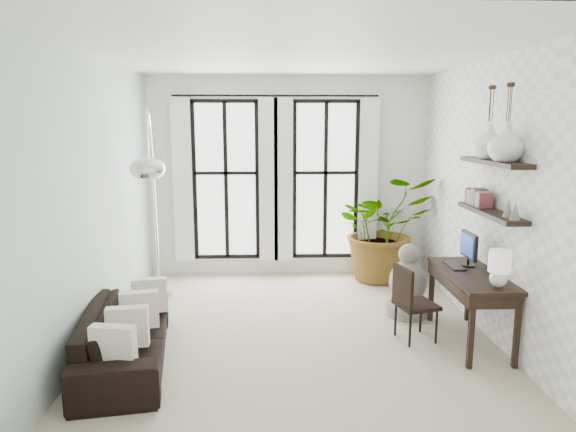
{
  "coord_description": "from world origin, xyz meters",
  "views": [
    {
      "loc": [
        -0.3,
        -5.75,
        2.47
      ],
      "look_at": [
        -0.08,
        0.3,
        1.36
      ],
      "focal_mm": 32.0,
      "sensor_mm": 36.0,
      "label": 1
    }
  ],
  "objects_px": {
    "desk_chair": "(410,299)",
    "desk": "(473,280)",
    "buddha": "(408,286)",
    "plant": "(382,228)",
    "arc_lamp": "(150,160)",
    "sofa": "(125,337)"
  },
  "relations": [
    {
      "from": "desk_chair",
      "to": "arc_lamp",
      "type": "distance_m",
      "value": 3.41
    },
    {
      "from": "plant",
      "to": "arc_lamp",
      "type": "relative_size",
      "value": 0.64
    },
    {
      "from": "sofa",
      "to": "desk",
      "type": "distance_m",
      "value": 3.79
    },
    {
      "from": "desk_chair",
      "to": "arc_lamp",
      "type": "bearing_deg",
      "value": 154.2
    },
    {
      "from": "buddha",
      "to": "plant",
      "type": "bearing_deg",
      "value": 90.12
    },
    {
      "from": "desk_chair",
      "to": "buddha",
      "type": "height_order",
      "value": "buddha"
    },
    {
      "from": "buddha",
      "to": "desk_chair",
      "type": "bearing_deg",
      "value": -102.97
    },
    {
      "from": "desk",
      "to": "arc_lamp",
      "type": "xyz_separation_m",
      "value": [
        -3.64,
        0.71,
        1.28
      ]
    },
    {
      "from": "plant",
      "to": "buddha",
      "type": "bearing_deg",
      "value": -89.88
    },
    {
      "from": "sofa",
      "to": "plant",
      "type": "bearing_deg",
      "value": -58.07
    },
    {
      "from": "desk_chair",
      "to": "desk",
      "type": "bearing_deg",
      "value": -25.27
    },
    {
      "from": "plant",
      "to": "desk",
      "type": "relative_size",
      "value": 1.21
    },
    {
      "from": "plant",
      "to": "desk_chair",
      "type": "relative_size",
      "value": 1.91
    },
    {
      "from": "plant",
      "to": "desk",
      "type": "xyz_separation_m",
      "value": [
        0.48,
        -2.47,
        -0.08
      ]
    },
    {
      "from": "desk_chair",
      "to": "sofa",
      "type": "bearing_deg",
      "value": 174.06
    },
    {
      "from": "arc_lamp",
      "to": "buddha",
      "type": "distance_m",
      "value": 3.57
    },
    {
      "from": "plant",
      "to": "desk_chair",
      "type": "height_order",
      "value": "plant"
    },
    {
      "from": "sofa",
      "to": "buddha",
      "type": "height_order",
      "value": "buddha"
    },
    {
      "from": "desk",
      "to": "desk_chair",
      "type": "distance_m",
      "value": 0.71
    },
    {
      "from": "arc_lamp",
      "to": "buddha",
      "type": "xyz_separation_m",
      "value": [
        3.17,
        0.18,
        -1.64
      ]
    },
    {
      "from": "buddha",
      "to": "desk",
      "type": "bearing_deg",
      "value": -62.04
    },
    {
      "from": "sofa",
      "to": "desk",
      "type": "relative_size",
      "value": 1.46
    }
  ]
}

